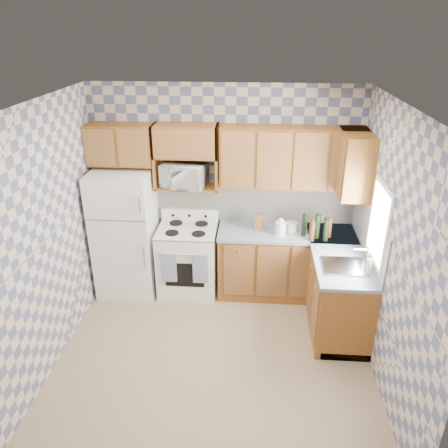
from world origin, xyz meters
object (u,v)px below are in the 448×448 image
(refrigerator, at_px, (126,233))
(microwave, at_px, (184,175))
(stove_body, at_px, (188,260))
(electric_kettle, at_px, (280,228))

(refrigerator, distance_m, microwave, 1.10)
(microwave, bearing_deg, refrigerator, -157.19)
(stove_body, height_order, microwave, microwave)
(refrigerator, bearing_deg, stove_body, 1.78)
(refrigerator, relative_size, electric_kettle, 9.61)
(stove_body, distance_m, microwave, 1.16)
(refrigerator, xyz_separation_m, microwave, (0.77, 0.16, 0.76))
(stove_body, relative_size, electric_kettle, 5.15)
(electric_kettle, bearing_deg, stove_body, 176.15)
(refrigerator, relative_size, microwave, 3.10)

